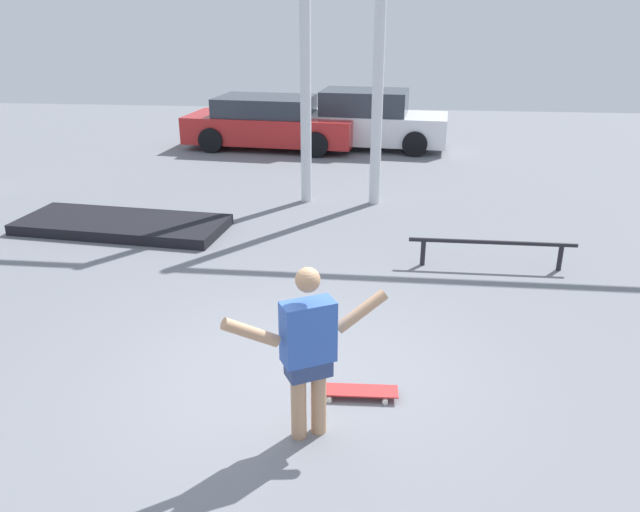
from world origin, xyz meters
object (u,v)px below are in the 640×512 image
Objects in this scene: skateboard at (357,391)px; parked_car_white at (368,121)px; skateboarder at (308,348)px; parked_car_red at (270,123)px; manual_pad at (122,225)px; grind_rail at (492,246)px.

parked_car_white is at bearing 89.02° from skateboard.
parked_car_red is at bearing 73.26° from skateboarder.
parked_car_white is (-0.32, 11.42, 0.64)m from skateboard.
manual_pad reaches higher than skateboard.
parked_car_red is (-4.59, 7.78, 0.32)m from grind_rail.
grind_rail reaches higher than skateboard.
parked_car_white is (-2.03, 8.04, 0.38)m from grind_rail.
grind_rail reaches higher than manual_pad.
grind_rail is at bearing 33.51° from skateboarder.
skateboarder is 0.38× the size of parked_car_white.
manual_pad is 0.75× the size of parked_car_red.
skateboard is 0.34× the size of grind_rail.
manual_pad is at bearing -95.37° from parked_car_red.
skateboarder is 1.07m from skateboard.
skateboarder is at bearing -85.18° from parked_car_white.
grind_rail is 9.03m from parked_car_red.
grind_rail is (1.72, 3.39, 0.26)m from skateboard.
parked_car_red reaches higher than grind_rail.
parked_car_white reaches higher than grind_rail.
grind_rail is (2.10, 3.98, -0.53)m from skateboarder.
parked_car_white reaches higher than parked_car_red.
skateboarder is 4.54m from grind_rail.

